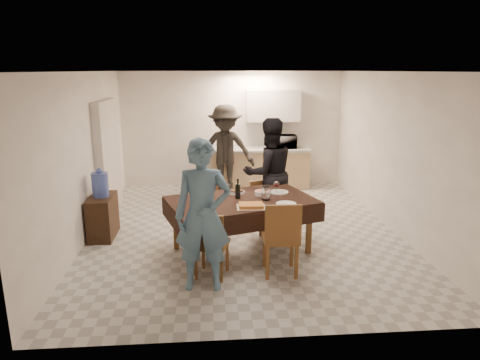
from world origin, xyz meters
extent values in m
cube|color=beige|center=(0.00, 0.00, 0.00)|extent=(5.00, 6.00, 0.02)
cube|color=white|center=(0.00, 0.00, 2.60)|extent=(5.00, 6.00, 0.02)
cube|color=white|center=(0.00, 3.00, 1.30)|extent=(5.00, 0.02, 2.60)
cube|color=white|center=(0.00, -3.00, 1.30)|extent=(5.00, 0.02, 2.60)
cube|color=white|center=(-2.50, 0.00, 1.30)|extent=(0.02, 6.00, 2.60)
cube|color=white|center=(2.50, 0.00, 1.30)|extent=(0.02, 6.00, 2.60)
cube|color=beige|center=(-2.42, 1.20, 1.05)|extent=(0.15, 1.40, 2.10)
cube|color=tan|center=(0.60, 2.68, 0.43)|extent=(2.20, 0.60, 0.86)
cube|color=#A5A5A1|center=(0.60, 2.68, 0.89)|extent=(2.24, 0.64, 0.05)
cube|color=silver|center=(0.90, 2.82, 1.85)|extent=(1.20, 0.34, 0.70)
cube|color=black|center=(-0.10, -0.83, 0.78)|extent=(2.32, 1.77, 0.04)
cube|color=brown|center=(-0.10, -0.83, 0.38)|extent=(0.07, 0.07, 0.76)
cube|color=brown|center=(-0.55, -1.58, 0.44)|extent=(0.51, 0.51, 0.05)
cube|color=brown|center=(-0.55, -1.77, 0.68)|extent=(0.40, 0.15, 0.44)
cube|color=brown|center=(0.35, -1.58, 0.49)|extent=(0.47, 0.47, 0.05)
cube|color=brown|center=(0.35, -1.79, 0.77)|extent=(0.46, 0.06, 0.49)
cube|color=brown|center=(-0.55, -0.08, 0.44)|extent=(0.53, 0.53, 0.05)
cube|color=brown|center=(-0.55, -0.27, 0.68)|extent=(0.40, 0.18, 0.44)
cube|color=brown|center=(0.35, -0.08, 0.41)|extent=(0.49, 0.49, 0.05)
cube|color=brown|center=(0.35, -0.26, 0.64)|extent=(0.38, 0.16, 0.41)
cube|color=#321E10|center=(-2.28, -0.10, 0.34)|extent=(0.37, 0.73, 0.68)
cylinder|color=#536FD1|center=(-2.28, -0.10, 0.87)|extent=(0.26, 0.26, 0.39)
cylinder|color=white|center=(0.25, -0.88, 0.90)|extent=(0.13, 0.13, 0.19)
cube|color=#CC813C|center=(0.00, -1.21, 0.83)|extent=(0.40, 0.30, 0.05)
cylinder|color=white|center=(0.20, -0.65, 0.84)|extent=(0.17, 0.17, 0.07)
cylinder|color=white|center=(-0.15, -0.55, 0.82)|extent=(0.22, 0.22, 0.04)
cylinder|color=white|center=(-0.70, -1.13, 0.81)|extent=(0.28, 0.28, 0.02)
cylinder|color=white|center=(0.50, -1.13, 0.81)|extent=(0.28, 0.28, 0.02)
cylinder|color=white|center=(-0.70, -0.53, 0.81)|extent=(0.25, 0.25, 0.01)
cylinder|color=white|center=(0.50, -0.53, 0.81)|extent=(0.29, 0.29, 0.02)
imported|color=silver|center=(1.15, 2.68, 1.06)|extent=(0.53, 0.36, 0.30)
imported|color=slate|center=(-0.65, -1.88, 0.93)|extent=(0.70, 0.48, 1.86)
imported|color=black|center=(0.45, 0.22, 0.93)|extent=(1.06, 0.92, 1.86)
imported|color=black|center=(-0.20, 2.23, 0.96)|extent=(1.24, 0.71, 1.93)
camera|label=1|loc=(-0.59, -6.74, 2.62)|focal=32.00mm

